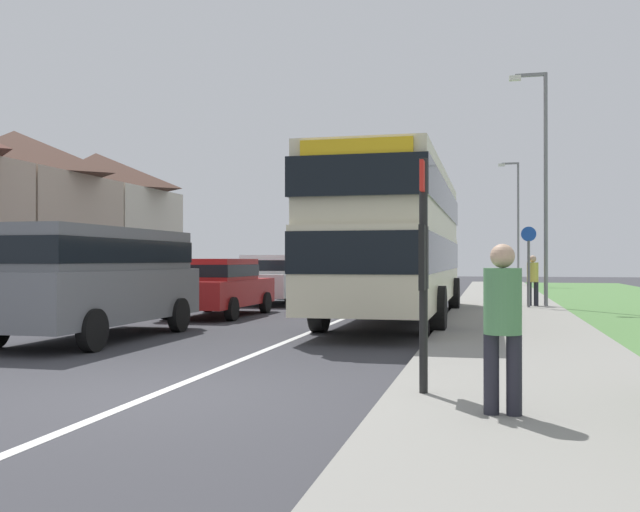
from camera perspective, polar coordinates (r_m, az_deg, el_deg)
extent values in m
plane|color=#38383D|center=(8.24, -13.52, -10.97)|extent=(120.00, 120.00, 0.00)
cube|color=silver|center=(15.73, -0.09, -5.87)|extent=(0.14, 60.00, 0.01)
cube|color=gray|center=(13.31, 15.77, -6.63)|extent=(3.20, 68.00, 0.12)
cube|color=beige|center=(17.80, 6.20, -0.97)|extent=(2.50, 11.25, 1.65)
cube|color=beige|center=(17.86, 6.20, 4.17)|extent=(2.45, 11.02, 1.55)
cube|color=black|center=(17.80, 6.20, 0.10)|extent=(2.52, 11.30, 0.76)
cube|color=black|center=(17.86, 6.20, 4.42)|extent=(2.52, 11.30, 0.72)
cube|color=gold|center=(12.45, 2.91, 8.44)|extent=(2.00, 0.08, 0.44)
cylinder|color=black|center=(21.46, 4.07, -3.06)|extent=(0.30, 1.00, 1.00)
cylinder|color=black|center=(21.19, 10.77, -3.09)|extent=(0.30, 1.00, 1.00)
cylinder|color=black|center=(15.02, -0.05, -4.24)|extent=(0.30, 1.00, 1.00)
cylinder|color=black|center=(14.64, 9.53, -4.33)|extent=(0.30, 1.00, 1.00)
cube|color=slate|center=(14.24, -17.64, -3.04)|extent=(1.95, 5.40, 0.97)
cube|color=slate|center=(14.23, -17.64, 0.52)|extent=(1.72, 4.97, 0.80)
cube|color=black|center=(14.23, -17.64, 0.36)|extent=(1.75, 5.02, 0.45)
cylinder|color=black|center=(16.19, -17.47, -4.43)|extent=(0.20, 0.72, 0.72)
cylinder|color=black|center=(15.30, -11.31, -4.68)|extent=(0.20, 0.72, 0.72)
cylinder|color=black|center=(12.35, -17.87, -5.72)|extent=(0.20, 0.72, 0.72)
cube|color=#B21E1E|center=(19.42, -8.15, -2.92)|extent=(1.80, 4.41, 0.69)
cube|color=#B21E1E|center=(19.19, -8.39, -1.07)|extent=(1.58, 2.42, 0.57)
cube|color=black|center=(19.19, -8.39, -1.16)|extent=(1.62, 2.45, 0.32)
cylinder|color=black|center=(21.03, -9.01, -3.66)|extent=(0.20, 0.60, 0.60)
cylinder|color=black|center=(20.42, -4.43, -3.76)|extent=(0.20, 0.60, 0.60)
cylinder|color=black|center=(18.54, -12.25, -4.11)|extent=(0.20, 0.60, 0.60)
cylinder|color=black|center=(17.85, -7.14, -4.26)|extent=(0.20, 0.60, 0.60)
cube|color=silver|center=(24.48, -3.65, -2.30)|extent=(1.85, 4.16, 0.76)
cube|color=silver|center=(24.26, -3.79, -0.68)|extent=(1.63, 2.29, 0.62)
cube|color=black|center=(24.26, -3.79, -0.75)|extent=(1.66, 2.31, 0.35)
cylinder|color=black|center=(26.00, -4.72, -3.03)|extent=(0.20, 0.60, 0.60)
cylinder|color=black|center=(25.49, -0.84, -3.08)|extent=(0.20, 0.60, 0.60)
cylinder|color=black|center=(23.56, -6.68, -3.31)|extent=(0.20, 0.60, 0.60)
cylinder|color=black|center=(23.00, -2.44, -3.38)|extent=(0.20, 0.60, 0.60)
cube|color=#19472D|center=(29.43, -0.84, -1.97)|extent=(1.74, 4.31, 0.76)
cube|color=#19472D|center=(29.21, -0.95, -0.63)|extent=(1.53, 2.37, 0.62)
cube|color=black|center=(29.21, -0.95, -0.69)|extent=(1.57, 2.39, 0.35)
cylinder|color=black|center=(30.95, -1.76, -2.60)|extent=(0.20, 0.60, 0.60)
cylinder|color=black|center=(30.55, 1.33, -2.63)|extent=(0.20, 0.60, 0.60)
cylinder|color=black|center=(28.39, -3.18, -2.80)|extent=(0.20, 0.60, 0.60)
cylinder|color=black|center=(27.95, 0.17, -2.84)|extent=(0.20, 0.60, 0.60)
cylinder|color=#23232D|center=(6.71, 13.65, -9.74)|extent=(0.14, 0.14, 0.85)
cylinder|color=#23232D|center=(6.71, 15.38, -9.73)|extent=(0.14, 0.14, 0.85)
cylinder|color=#518C56|center=(6.63, 14.51, -3.54)|extent=(0.34, 0.34, 0.60)
sphere|color=tan|center=(6.62, 14.50, 0.00)|extent=(0.22, 0.22, 0.22)
cylinder|color=#23232D|center=(22.68, 16.53, -3.09)|extent=(0.14, 0.14, 0.85)
cylinder|color=#23232D|center=(22.69, 17.03, -3.09)|extent=(0.14, 0.14, 0.85)
cylinder|color=#D1C14C|center=(22.66, 16.77, -1.26)|extent=(0.34, 0.34, 0.60)
sphere|color=tan|center=(22.66, 16.77, -0.22)|extent=(0.22, 0.22, 0.22)
cylinder|color=black|center=(7.55, 8.34, -2.02)|extent=(0.09, 0.09, 2.60)
cube|color=red|center=(7.59, 8.33, 6.31)|extent=(0.04, 0.44, 0.32)
cube|color=black|center=(7.56, 8.35, -0.12)|extent=(0.06, 0.52, 0.68)
cylinder|color=slate|center=(21.91, 16.48, -1.56)|extent=(0.08, 0.08, 2.10)
cylinder|color=blue|center=(21.92, 16.47, 1.71)|extent=(0.44, 0.03, 0.44)
cylinder|color=slate|center=(22.76, 17.74, 5.01)|extent=(0.12, 0.12, 7.27)
cube|color=slate|center=(23.34, 16.59, 13.81)|extent=(0.90, 0.10, 0.10)
cube|color=silver|center=(23.30, 15.45, 13.65)|extent=(0.36, 0.20, 0.14)
cylinder|color=slate|center=(41.26, 15.69, 2.44)|extent=(0.12, 0.12, 7.02)
cube|color=slate|center=(41.56, 15.06, 7.22)|extent=(0.90, 0.10, 0.10)
cube|color=silver|center=(41.54, 14.43, 7.12)|extent=(0.36, 0.20, 0.14)
cube|color=tan|center=(30.95, -23.47, 1.41)|extent=(6.44, 5.96, 4.90)
pyramid|color=#4C3328|center=(31.23, -23.45, 7.59)|extent=(6.44, 5.96, 1.83)
cube|color=beige|center=(35.99, -17.63, 1.16)|extent=(6.44, 5.96, 4.90)
pyramid|color=#4C3328|center=(36.23, -17.62, 6.48)|extent=(6.44, 5.96, 1.83)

